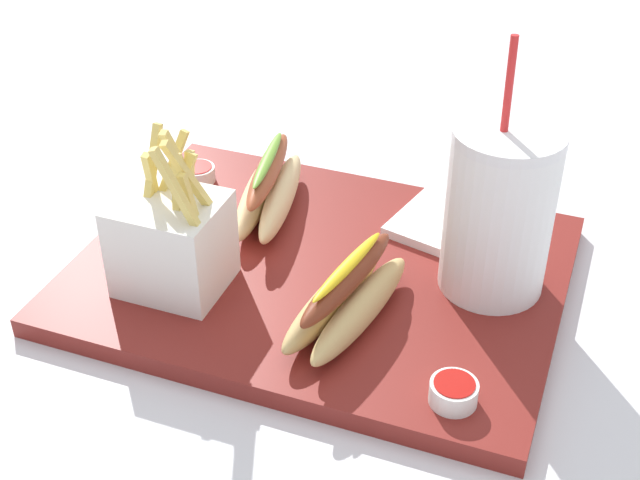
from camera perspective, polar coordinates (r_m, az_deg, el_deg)
ground_plane at (r=0.88m, az=-0.00°, el=-3.20°), size 2.40×2.40×0.02m
food_tray at (r=0.87m, az=-0.00°, el=-2.16°), size 0.47×0.35×0.02m
soda_cup at (r=0.81m, az=11.51°, el=1.86°), size 0.10×0.10×0.25m
fries_basket at (r=0.82m, az=-9.55°, el=-0.07°), size 0.10×0.08×0.17m
hot_dog_1 at (r=0.93m, az=-3.33°, el=3.27°), size 0.08×0.18×0.07m
hot_dog_2 at (r=0.78m, az=1.76°, el=-3.74°), size 0.08×0.18×0.06m
ketchup_cup_1 at (r=0.72m, az=8.64°, el=-9.66°), size 0.04×0.04×0.02m
ketchup_cup_2 at (r=0.92m, az=-9.39°, el=1.15°), size 0.03×0.03×0.02m
ketchup_cup_3 at (r=1.00m, az=-7.90°, el=4.33°), size 0.04×0.04×0.02m
napkin_stack at (r=0.93m, az=9.34°, el=1.12°), size 0.15×0.15×0.01m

